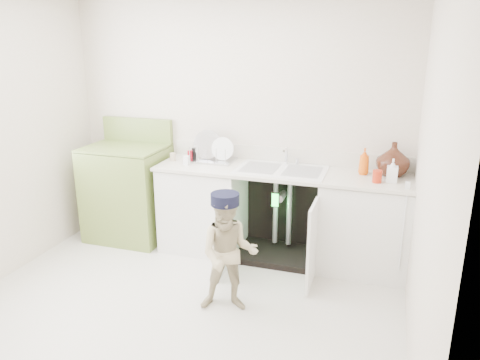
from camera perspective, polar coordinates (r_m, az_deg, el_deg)
name	(u,v)px	position (r m, az deg, el deg)	size (l,w,h in m)	color
ground	(178,310)	(3.95, -7.57, -15.49)	(3.50, 3.50, 0.00)	#BDB3A6
room_shell	(171,161)	(3.44, -8.38, 2.30)	(6.00, 5.50, 1.26)	beige
counter_run	(283,212)	(4.59, 5.25, -3.93)	(2.44, 1.02, 1.21)	white
avocado_stove	(128,191)	(5.17, -13.49, -1.33)	(0.82, 0.65, 1.27)	olive
repair_worker	(229,253)	(3.71, -1.39, -8.84)	(0.55, 0.94, 0.98)	tan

